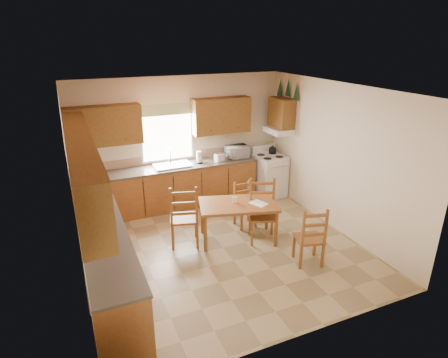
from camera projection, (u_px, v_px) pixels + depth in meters
name	position (u px, v px, depth m)	size (l,w,h in m)	color
floor	(223.00, 248.00, 6.50)	(4.50, 4.50, 0.00)	#9F8A5F
ceiling	(223.00, 89.00, 5.52)	(4.50, 4.50, 0.00)	brown
wall_left	(74.00, 198.00, 5.17)	(4.50, 4.50, 0.00)	beige
wall_right	(336.00, 158.00, 6.85)	(4.50, 4.50, 0.00)	beige
wall_back	(181.00, 141.00, 7.94)	(4.50, 4.50, 0.00)	beige
wall_front	(304.00, 241.00, 4.09)	(4.50, 4.50, 0.00)	beige
lower_cab_back	(170.00, 188.00, 7.87)	(3.75, 0.60, 0.88)	brown
lower_cab_left	(105.00, 255.00, 5.48)	(0.60, 3.60, 0.88)	brown
counter_back	(169.00, 168.00, 7.70)	(3.75, 0.63, 0.04)	#4E443B
counter_left	(101.00, 227.00, 5.32)	(0.63, 3.60, 0.04)	#4E443B
backsplash	(165.00, 158.00, 7.91)	(3.75, 0.01, 0.18)	#98755B
upper_cab_back_left	(104.00, 126.00, 7.04)	(1.41, 0.33, 0.75)	brown
upper_cab_back_right	(221.00, 116.00, 7.93)	(1.25, 0.33, 0.75)	brown
upper_cab_left	(82.00, 165.00, 4.93)	(0.33, 3.60, 0.75)	brown
upper_cab_stove	(281.00, 113.00, 8.00)	(0.33, 0.62, 0.62)	brown
range_hood	(279.00, 130.00, 8.12)	(0.44, 0.62, 0.12)	silver
window_frame	(167.00, 133.00, 7.73)	(1.13, 0.02, 1.18)	silver
window_pane	(167.00, 134.00, 7.72)	(1.05, 0.01, 1.10)	white
window_valance	(166.00, 110.00, 7.52)	(1.19, 0.01, 0.24)	#547D3C
sink_basin	(172.00, 165.00, 7.72)	(0.75, 0.45, 0.04)	silver
pine_decal_a	(297.00, 91.00, 7.60)	(0.22, 0.22, 0.36)	#1C4327
pine_decal_b	(288.00, 87.00, 7.86)	(0.22, 0.22, 0.36)	#1C4327
pine_decal_c	(280.00, 88.00, 8.15)	(0.22, 0.22, 0.36)	#1C4327
stove	(269.00, 176.00, 8.49)	(0.62, 0.64, 0.92)	silver
coffeemaker	(91.00, 170.00, 7.06)	(0.18, 0.22, 0.31)	silver
paper_towel	(199.00, 157.00, 7.87)	(0.11, 0.11, 0.26)	white
toaster	(219.00, 157.00, 8.01)	(0.20, 0.13, 0.16)	silver
microwave	(237.00, 152.00, 8.22)	(0.45, 0.32, 0.27)	silver
dining_table	(238.00, 222.00, 6.63)	(1.34, 0.76, 0.72)	brown
chair_near_left	(184.00, 214.00, 6.43)	(0.48, 0.45, 1.14)	brown
chair_near_right	(309.00, 235.00, 5.91)	(0.42, 0.40, 1.00)	brown
chair_far_left	(263.00, 212.00, 6.54)	(0.47, 0.44, 1.11)	brown
chair_far_right	(245.00, 205.00, 7.09)	(0.36, 0.35, 0.87)	brown
table_paper	(259.00, 203.00, 6.50)	(0.21, 0.29, 0.00)	white
table_card	(235.00, 200.00, 6.51)	(0.08, 0.02, 0.11)	white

